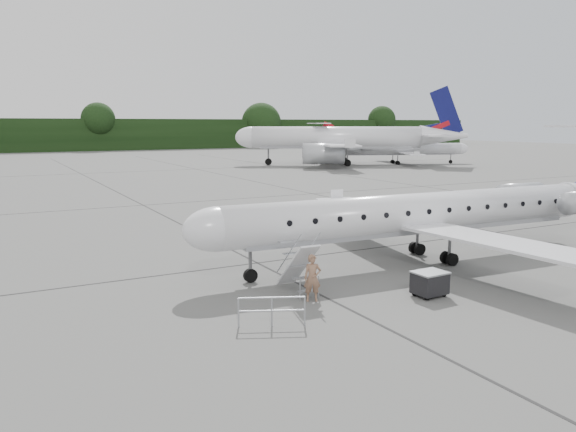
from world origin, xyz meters
TOP-DOWN VIEW (x-y plane):
  - ground at (0.00, 0.00)m, footprint 320.00×320.00m
  - treeline at (0.00, 130.00)m, footprint 260.00×4.00m
  - main_regional_jet at (0.70, 2.21)m, footprint 27.14×20.19m
  - airstair at (-7.01, 0.50)m, footprint 0.97×2.28m
  - passenger at (-7.08, -0.77)m, footprint 0.78×0.67m
  - safety_railing at (-9.67, -2.49)m, footprint 2.03×0.99m
  - baggage_cart at (-2.73, -2.43)m, footprint 1.25×1.03m
  - bg_narrowbody at (32.76, 58.78)m, footprint 42.70×38.99m
  - bg_regional_right at (44.13, 56.09)m, footprint 31.50×27.05m

SIDE VIEW (x-z plane):
  - ground at x=0.00m, z-range 0.00..0.00m
  - safety_railing at x=-9.67m, z-range 0.00..1.00m
  - baggage_cart at x=-2.73m, z-range 0.00..1.05m
  - passenger at x=-7.08m, z-range 0.00..1.81m
  - airstair at x=-7.01m, z-range 0.00..2.10m
  - main_regional_jet at x=0.70m, z-range 0.00..6.72m
  - bg_regional_right at x=44.13m, z-range 0.00..6.97m
  - treeline at x=0.00m, z-range 0.00..8.00m
  - bg_narrowbody at x=32.76m, z-range 0.00..12.52m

